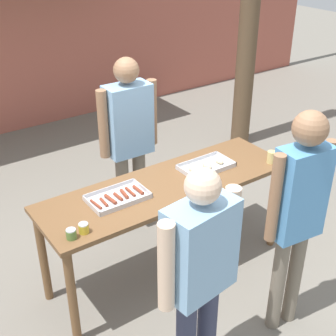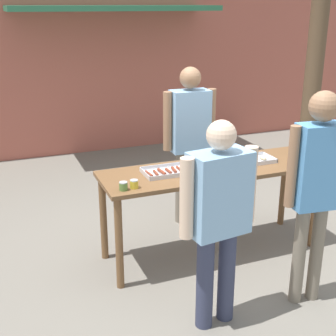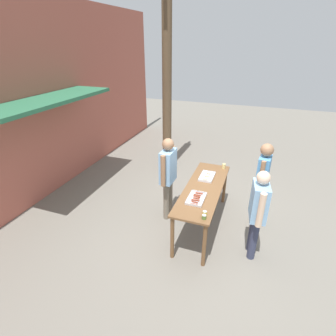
{
  "view_description": "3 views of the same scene",
  "coord_description": "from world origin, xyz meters",
  "px_view_note": "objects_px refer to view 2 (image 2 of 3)",
  "views": [
    {
      "loc": [
        -1.95,
        -2.8,
        2.95
      ],
      "look_at": [
        0.0,
        0.0,
        1.08
      ],
      "focal_mm": 50.0,
      "sensor_mm": 36.0,
      "label": 1
    },
    {
      "loc": [
        -2.02,
        -3.89,
        2.47
      ],
      "look_at": [
        -0.47,
        0.03,
        0.98
      ],
      "focal_mm": 50.0,
      "sensor_mm": 36.0,
      "label": 2
    },
    {
      "loc": [
        -4.44,
        -0.87,
        3.55
      ],
      "look_at": [
        0.09,
        0.78,
        1.19
      ],
      "focal_mm": 28.0,
      "sensor_mm": 36.0,
      "label": 3
    }
  ],
  "objects_px": {
    "beer_cup": "(311,158)",
    "person_server_behind_table": "(189,132)",
    "food_tray_buns": "(250,160)",
    "person_customer_with_cup": "(316,179)",
    "condiment_jar_ketchup": "(134,184)",
    "food_tray_sausages": "(168,172)",
    "person_customer_holding_hotdog": "(218,210)",
    "condiment_jar_mustard": "(123,186)"
  },
  "relations": [
    {
      "from": "food_tray_buns",
      "to": "condiment_jar_ketchup",
      "type": "bearing_deg",
      "value": -169.34
    },
    {
      "from": "condiment_jar_mustard",
      "to": "beer_cup",
      "type": "distance_m",
      "value": 1.98
    },
    {
      "from": "person_customer_holding_hotdog",
      "to": "person_customer_with_cup",
      "type": "bearing_deg",
      "value": 171.71
    },
    {
      "from": "food_tray_sausages",
      "to": "beer_cup",
      "type": "xyz_separation_m",
      "value": [
        1.46,
        -0.26,
        0.04
      ]
    },
    {
      "from": "person_customer_with_cup",
      "to": "condiment_jar_mustard",
      "type": "bearing_deg",
      "value": -24.01
    },
    {
      "from": "food_tray_sausages",
      "to": "person_server_behind_table",
      "type": "bearing_deg",
      "value": 53.55
    },
    {
      "from": "food_tray_sausages",
      "to": "person_customer_with_cup",
      "type": "xyz_separation_m",
      "value": [
        0.85,
        -1.09,
        0.19
      ]
    },
    {
      "from": "food_tray_buns",
      "to": "person_server_behind_table",
      "type": "xyz_separation_m",
      "value": [
        -0.35,
        0.75,
        0.14
      ]
    },
    {
      "from": "food_tray_sausages",
      "to": "condiment_jar_mustard",
      "type": "xyz_separation_m",
      "value": [
        -0.52,
        -0.26,
        0.02
      ]
    },
    {
      "from": "person_server_behind_table",
      "to": "food_tray_buns",
      "type": "bearing_deg",
      "value": -63.81
    },
    {
      "from": "condiment_jar_ketchup",
      "to": "person_customer_holding_hotdog",
      "type": "bearing_deg",
      "value": -63.68
    },
    {
      "from": "condiment_jar_mustard",
      "to": "person_server_behind_table",
      "type": "xyz_separation_m",
      "value": [
        1.08,
        1.02,
        0.12
      ]
    },
    {
      "from": "beer_cup",
      "to": "person_server_behind_table",
      "type": "distance_m",
      "value": 1.36
    },
    {
      "from": "person_server_behind_table",
      "to": "beer_cup",
      "type": "bearing_deg",
      "value": -47.25
    },
    {
      "from": "food_tray_sausages",
      "to": "beer_cup",
      "type": "distance_m",
      "value": 1.48
    },
    {
      "from": "condiment_jar_mustard",
      "to": "condiment_jar_ketchup",
      "type": "relative_size",
      "value": 1.0
    },
    {
      "from": "condiment_jar_mustard",
      "to": "beer_cup",
      "type": "height_order",
      "value": "beer_cup"
    },
    {
      "from": "food_tray_buns",
      "to": "condiment_jar_mustard",
      "type": "distance_m",
      "value": 1.46
    },
    {
      "from": "beer_cup",
      "to": "person_customer_holding_hotdog",
      "type": "relative_size",
      "value": 0.07
    },
    {
      "from": "food_tray_sausages",
      "to": "food_tray_buns",
      "type": "distance_m",
      "value": 0.91
    },
    {
      "from": "condiment_jar_mustard",
      "to": "person_customer_holding_hotdog",
      "type": "distance_m",
      "value": 0.95
    },
    {
      "from": "food_tray_buns",
      "to": "person_customer_holding_hotdog",
      "type": "relative_size",
      "value": 0.28
    },
    {
      "from": "food_tray_buns",
      "to": "condiment_jar_mustard",
      "type": "relative_size",
      "value": 6.28
    },
    {
      "from": "food_tray_buns",
      "to": "condiment_jar_ketchup",
      "type": "distance_m",
      "value": 1.35
    },
    {
      "from": "food_tray_sausages",
      "to": "person_customer_with_cup",
      "type": "relative_size",
      "value": 0.26
    },
    {
      "from": "food_tray_sausages",
      "to": "condiment_jar_ketchup",
      "type": "distance_m",
      "value": 0.49
    },
    {
      "from": "person_server_behind_table",
      "to": "person_customer_holding_hotdog",
      "type": "bearing_deg",
      "value": -106.3
    },
    {
      "from": "beer_cup",
      "to": "food_tray_buns",
      "type": "bearing_deg",
      "value": 154.54
    },
    {
      "from": "condiment_jar_ketchup",
      "to": "person_server_behind_table",
      "type": "bearing_deg",
      "value": 45.73
    },
    {
      "from": "condiment_jar_mustard",
      "to": "person_customer_holding_hotdog",
      "type": "bearing_deg",
      "value": -57.84
    },
    {
      "from": "food_tray_buns",
      "to": "person_customer_with_cup",
      "type": "relative_size",
      "value": 0.26
    },
    {
      "from": "condiment_jar_ketchup",
      "to": "beer_cup",
      "type": "xyz_separation_m",
      "value": [
        1.88,
        -0.01,
        0.02
      ]
    },
    {
      "from": "person_customer_holding_hotdog",
      "to": "beer_cup",
      "type": "bearing_deg",
      "value": -158.62
    },
    {
      "from": "beer_cup",
      "to": "person_server_behind_table",
      "type": "relative_size",
      "value": 0.06
    },
    {
      "from": "beer_cup",
      "to": "person_server_behind_table",
      "type": "bearing_deg",
      "value": 131.61
    },
    {
      "from": "person_server_behind_table",
      "to": "person_customer_holding_hotdog",
      "type": "height_order",
      "value": "person_server_behind_table"
    },
    {
      "from": "beer_cup",
      "to": "person_customer_with_cup",
      "type": "distance_m",
      "value": 1.03
    },
    {
      "from": "person_server_behind_table",
      "to": "person_customer_with_cup",
      "type": "bearing_deg",
      "value": -79.66
    },
    {
      "from": "person_server_behind_table",
      "to": "condiment_jar_ketchup",
      "type": "bearing_deg",
      "value": -133.13
    },
    {
      "from": "food_tray_buns",
      "to": "condiment_jar_mustard",
      "type": "bearing_deg",
      "value": -169.59
    },
    {
      "from": "person_server_behind_table",
      "to": "person_customer_with_cup",
      "type": "xyz_separation_m",
      "value": [
        0.3,
        -1.84,
        0.04
      ]
    },
    {
      "from": "food_tray_sausages",
      "to": "person_customer_holding_hotdog",
      "type": "xyz_separation_m",
      "value": [
        -0.02,
        -1.07,
        0.05
      ]
    }
  ]
}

